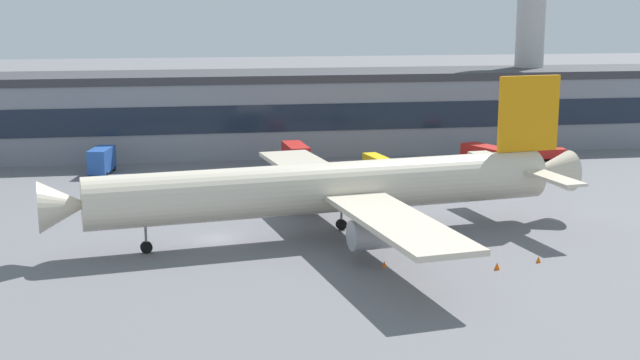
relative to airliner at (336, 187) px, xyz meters
name	(u,v)px	position (x,y,z in m)	size (l,w,h in m)	color
ground_plane	(216,239)	(-11.88, 1.18, -5.03)	(600.00, 600.00, 0.00)	slate
terminal_building	(199,113)	(-11.88, 51.45, 1.23)	(155.14, 15.50, 12.48)	gray
airliner	(336,187)	(0.00, 0.00, 0.00)	(54.98, 47.37, 15.48)	beige
control_tower	(531,12)	(43.27, 54.52, 16.52)	(9.05, 9.05, 34.83)	#B7B7B2
catering_truck	(296,158)	(0.56, 31.96, -2.74)	(3.04, 7.35, 4.15)	red
belt_loader	(378,162)	(12.32, 33.30, -3.88)	(2.96, 6.63, 1.95)	yellow
fuel_truck	(487,156)	(27.45, 30.95, -3.15)	(5.66, 8.84, 3.35)	red
pushback_tractor	(548,153)	(39.16, 36.63, -3.98)	(4.93, 2.86, 1.75)	red
stair_truck	(102,159)	(-25.54, 37.05, -3.05)	(3.50, 6.35, 3.55)	#2651A5
traffic_cone_0	(497,266)	(11.90, -13.07, -4.69)	(0.54, 0.54, 0.67)	#F2590C
traffic_cone_1	(539,259)	(16.35, -11.70, -4.75)	(0.45, 0.45, 0.57)	#F2590C
traffic_cone_2	(384,264)	(2.35, -10.74, -4.74)	(0.46, 0.46, 0.57)	#F2590C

